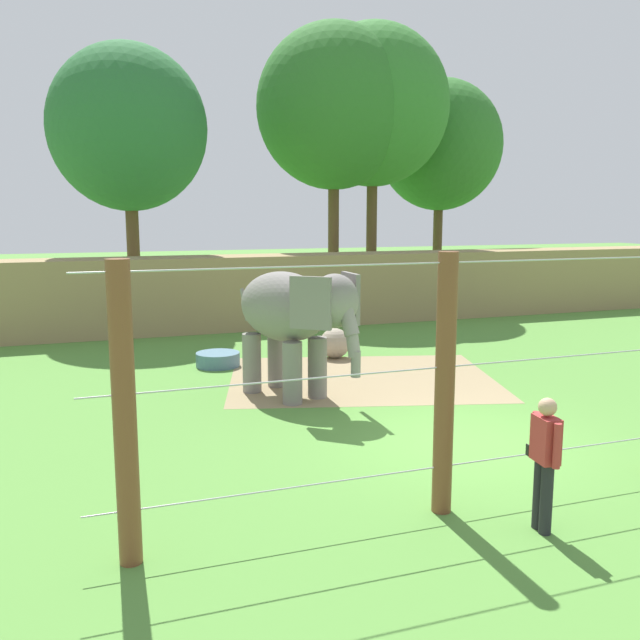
% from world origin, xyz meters
% --- Properties ---
extents(ground_plane, '(120.00, 120.00, 0.00)m').
position_xyz_m(ground_plane, '(0.00, 0.00, 0.00)').
color(ground_plane, '#518938').
extents(dirt_patch, '(7.15, 6.22, 0.01)m').
position_xyz_m(dirt_patch, '(0.15, 4.69, 0.00)').
color(dirt_patch, '#937F5B').
rests_on(dirt_patch, ground).
extents(embankment_wall, '(36.00, 1.80, 2.42)m').
position_xyz_m(embankment_wall, '(0.00, 12.54, 1.21)').
color(embankment_wall, '#997F56').
rests_on(embankment_wall, ground).
extents(elephant, '(2.34, 3.35, 2.68)m').
position_xyz_m(elephant, '(-1.86, 3.65, 1.78)').
color(elephant, gray).
rests_on(elephant, ground).
extents(enrichment_ball, '(0.80, 0.80, 0.80)m').
position_xyz_m(enrichment_ball, '(0.34, 6.96, 0.40)').
color(enrichment_ball, gray).
rests_on(enrichment_ball, ground).
extents(cable_fence, '(12.17, 0.25, 3.37)m').
position_xyz_m(cable_fence, '(0.07, -2.25, 1.69)').
color(cable_fence, brown).
rests_on(cable_fence, ground).
extents(zookeeper, '(0.26, 0.59, 1.67)m').
position_xyz_m(zookeeper, '(-0.82, -3.15, 0.93)').
color(zookeeper, '#232328').
rests_on(zookeeper, ground).
extents(water_tub, '(1.10, 1.10, 0.35)m').
position_xyz_m(water_tub, '(-2.79, 7.04, 0.18)').
color(water_tub, slate).
rests_on(water_tub, ground).
extents(tree_far_left, '(5.33, 5.33, 9.49)m').
position_xyz_m(tree_far_left, '(-4.15, 14.97, 6.66)').
color(tree_far_left, brown).
rests_on(tree_far_left, ground).
extents(tree_left_of_centre, '(6.13, 6.13, 11.18)m').
position_xyz_m(tree_left_of_centre, '(3.85, 16.34, 7.94)').
color(tree_left_of_centre, brown).
rests_on(tree_left_of_centre, ground).
extents(tree_behind_wall, '(5.80, 5.80, 10.03)m').
position_xyz_m(tree_behind_wall, '(10.36, 19.38, 6.96)').
color(tree_behind_wall, brown).
rests_on(tree_behind_wall, ground).
extents(tree_right_of_centre, '(6.19, 6.19, 11.40)m').
position_xyz_m(tree_right_of_centre, '(5.66, 16.61, 8.12)').
color(tree_right_of_centre, brown).
rests_on(tree_right_of_centre, ground).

